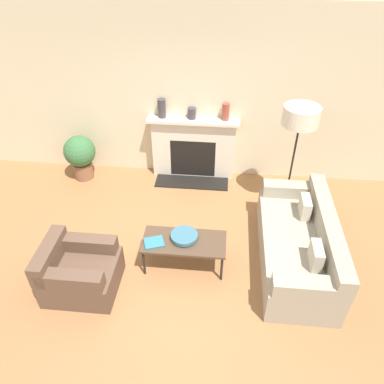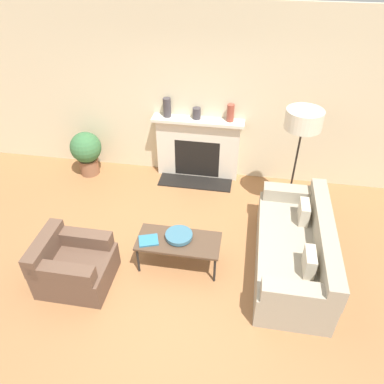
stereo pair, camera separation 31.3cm
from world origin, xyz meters
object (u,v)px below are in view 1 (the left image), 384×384
at_px(fireplace, 193,149).
at_px(floor_lamp, 300,121).
at_px(mantel_vase_left, 162,108).
at_px(armchair_near, 78,272).
at_px(coffee_table, 184,243).
at_px(potted_plant, 80,155).
at_px(book, 154,242).
at_px(bowl, 184,236).
at_px(couch, 299,245).
at_px(mantel_vase_center_right, 226,112).
at_px(mantel_vase_center_left, 192,113).

relative_size(fireplace, floor_lamp, 0.90).
bearing_deg(mantel_vase_left, floor_lamp, -19.87).
distance_m(armchair_near, coffee_table, 1.37).
distance_m(coffee_table, potted_plant, 2.80).
bearing_deg(book, bowl, -1.31).
bearing_deg(armchair_near, coffee_table, -68.75).
distance_m(bowl, mantel_vase_left, 2.38).
bearing_deg(potted_plant, mantel_vase_left, 11.49).
bearing_deg(coffee_table, couch, 7.86).
distance_m(armchair_near, mantel_vase_center_right, 3.35).
bearing_deg(mantel_vase_center_right, floor_lamp, -35.87).
xyz_separation_m(armchair_near, coffee_table, (1.27, 0.50, 0.13)).
bearing_deg(mantel_vase_left, mantel_vase_center_right, 0.00).
xyz_separation_m(bowl, book, (-0.38, -0.12, -0.03)).
bearing_deg(mantel_vase_center_right, mantel_vase_center_left, 180.00).
relative_size(fireplace, book, 5.12).
distance_m(coffee_table, book, 0.39).
bearing_deg(floor_lamp, mantel_vase_center_left, 154.67).
relative_size(bowl, mantel_vase_left, 1.12).
bearing_deg(mantel_vase_center_left, mantel_vase_center_right, 0.00).
bearing_deg(mantel_vase_left, bowl, -74.24).
relative_size(coffee_table, mantel_vase_center_right, 3.78).
relative_size(coffee_table, potted_plant, 1.35).
xyz_separation_m(coffee_table, bowl, (-0.00, 0.05, 0.08)).
distance_m(bowl, mantel_vase_center_right, 2.33).
bearing_deg(couch, fireplace, -140.93).
xyz_separation_m(fireplace, coffee_table, (0.09, -2.19, -0.13)).
bearing_deg(fireplace, mantel_vase_left, 178.40).
distance_m(armchair_near, book, 1.00).
bearing_deg(fireplace, couch, -50.93).
relative_size(armchair_near, potted_plant, 1.09).
bearing_deg(fireplace, mantel_vase_center_left, 151.17).
relative_size(coffee_table, floor_lamp, 0.63).
height_order(fireplace, mantel_vase_center_left, mantel_vase_center_left).
height_order(floor_lamp, mantel_vase_center_right, floor_lamp).
height_order(bowl, floor_lamp, floor_lamp).
bearing_deg(floor_lamp, bowl, -136.79).
bearing_deg(mantel_vase_center_left, fireplace, -28.83).
bearing_deg(armchair_near, book, -64.90).
bearing_deg(mantel_vase_center_left, armchair_near, -113.19).
xyz_separation_m(fireplace, mantel_vase_left, (-0.52, 0.01, 0.73)).
relative_size(couch, floor_lamp, 1.18).
height_order(fireplace, coffee_table, fireplace).
relative_size(fireplace, mantel_vase_center_left, 8.32).
distance_m(couch, coffee_table, 1.54).
bearing_deg(bowl, armchair_near, -156.88).
distance_m(floor_lamp, potted_plant, 3.71).
relative_size(couch, coffee_table, 1.87).
relative_size(floor_lamp, potted_plant, 2.13).
height_order(coffee_table, floor_lamp, floor_lamp).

